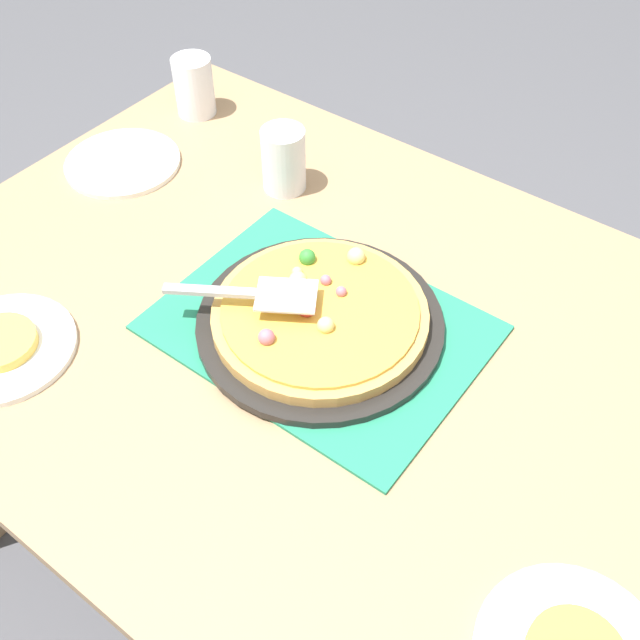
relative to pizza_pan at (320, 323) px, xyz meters
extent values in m
plane|color=#4C4C51|center=(0.00, 0.00, -0.76)|extent=(8.00, 8.00, 0.00)
cube|color=#9E7A56|center=(0.00, 0.00, -0.03)|extent=(1.40, 1.00, 0.03)
cube|color=#9E7A56|center=(-0.64, 0.44, -0.40)|extent=(0.07, 0.07, 0.72)
cube|color=#237F5B|center=(0.00, 0.00, -0.01)|extent=(0.48, 0.36, 0.01)
cylinder|color=black|center=(0.00, 0.00, 0.00)|extent=(0.38, 0.38, 0.01)
cylinder|color=tan|center=(0.00, 0.00, 0.02)|extent=(0.33, 0.33, 0.02)
cylinder|color=gold|center=(0.00, 0.00, 0.03)|extent=(0.30, 0.30, 0.01)
sphere|color=#E5CC7F|center=(-0.06, 0.02, 0.04)|extent=(0.03, 0.03, 0.03)
sphere|color=red|center=(-0.01, -0.02, 0.04)|extent=(0.03, 0.03, 0.03)
sphere|color=#B76675|center=(-0.02, -0.10, 0.04)|extent=(0.03, 0.03, 0.03)
sphere|color=#E5CC7F|center=(-0.02, 0.12, 0.04)|extent=(0.03, 0.03, 0.03)
sphere|color=#E5CC7F|center=(0.03, -0.03, 0.04)|extent=(0.03, 0.03, 0.03)
sphere|color=#338433|center=(-0.08, 0.07, 0.04)|extent=(0.03, 0.03, 0.03)
sphere|color=#B76675|center=(0.01, 0.04, 0.04)|extent=(0.02, 0.02, 0.02)
sphere|color=#E5CC7F|center=(-0.07, 0.04, 0.04)|extent=(0.02, 0.02, 0.02)
sphere|color=#B76675|center=(-0.02, -0.02, 0.04)|extent=(0.02, 0.02, 0.02)
sphere|color=#B76675|center=(-0.03, 0.05, 0.04)|extent=(0.02, 0.02, 0.02)
cylinder|color=white|center=(-0.36, -0.32, -0.01)|extent=(0.22, 0.22, 0.01)
cylinder|color=white|center=(-0.56, 0.11, -0.01)|extent=(0.22, 0.22, 0.01)
cylinder|color=#EAB747|center=(-0.36, -0.32, 0.01)|extent=(0.11, 0.11, 0.02)
cylinder|color=white|center=(-0.27, 0.25, 0.05)|extent=(0.08, 0.08, 0.12)
cylinder|color=white|center=(-0.57, 0.33, 0.05)|extent=(0.08, 0.08, 0.12)
cube|color=silver|center=(-0.04, -0.03, 0.06)|extent=(0.11, 0.11, 0.00)
cube|color=#B2B2B7|center=(-0.14, -0.09, 0.06)|extent=(0.13, 0.09, 0.01)
camera|label=1|loc=(0.46, -0.62, 0.85)|focal=41.91mm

